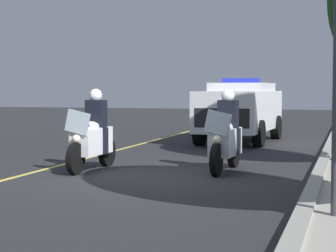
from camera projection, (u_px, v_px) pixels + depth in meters
name	position (u px, v px, depth m)	size (l,w,h in m)	color
ground_plane	(145.00, 176.00, 12.31)	(80.00, 80.00, 0.00)	#28282B
curb_strip	(317.00, 179.00, 11.38)	(48.00, 0.24, 0.15)	#9E9B93
lane_stripe_center	(35.00, 172.00, 12.98)	(48.00, 0.12, 0.01)	#E0D14C
police_motorcycle_lead_left	(92.00, 137.00, 13.22)	(2.14, 0.59, 1.72)	black
police_motorcycle_lead_right	(226.00, 138.00, 13.01)	(2.14, 0.59, 1.72)	black
police_suv	(240.00, 109.00, 20.16)	(4.99, 2.26, 2.05)	silver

